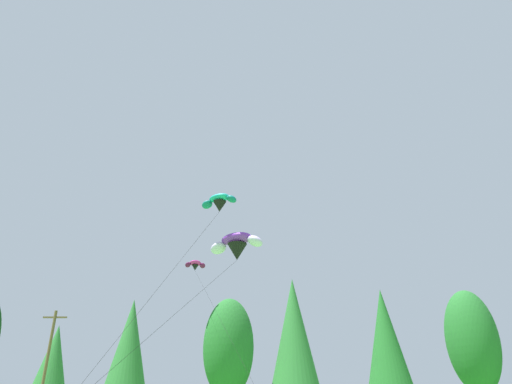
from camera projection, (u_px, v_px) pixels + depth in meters
name	position (u px, v px, depth m)	size (l,w,h in m)	color
treeline_tree_d	(50.00, 362.00, 45.52)	(3.73, 3.73, 9.69)	#472D19
treeline_tree_e	(127.00, 344.00, 48.15)	(4.41, 4.41, 12.76)	#472D19
treeline_tree_f	(226.00, 347.00, 46.10)	(5.15, 5.15, 12.40)	#472D19
treeline_tree_g	(291.00, 331.00, 47.83)	(4.86, 4.86, 14.81)	#472D19
treeline_tree_h	(383.00, 338.00, 48.83)	(4.67, 4.67, 13.95)	#472D19
treeline_tree_i	(469.00, 341.00, 51.31)	(5.70, 5.70, 14.43)	#472D19
utility_pole	(43.00, 366.00, 40.02)	(2.20, 0.26, 10.11)	brown
parafoil_kite_high_purple	(234.00, 245.00, 26.99)	(8.03, 8.81, 10.01)	purple
parafoil_kite_mid_magenta	(193.00, 265.00, 48.24)	(8.38, 20.67, 14.64)	#D12893
parafoil_kite_far_teal	(217.00, 202.00, 27.79)	(6.39, 8.03, 12.40)	teal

